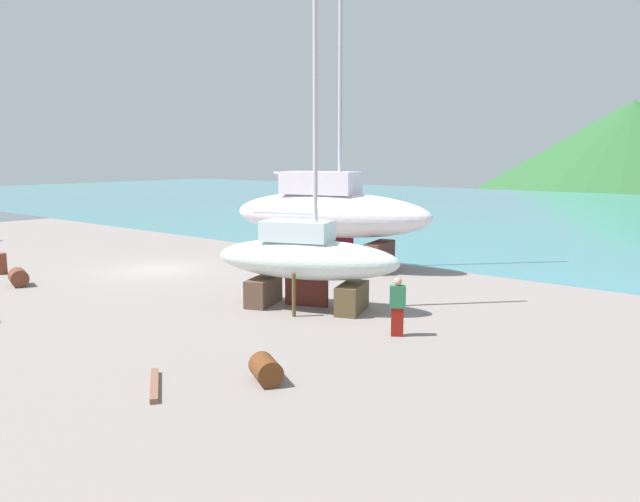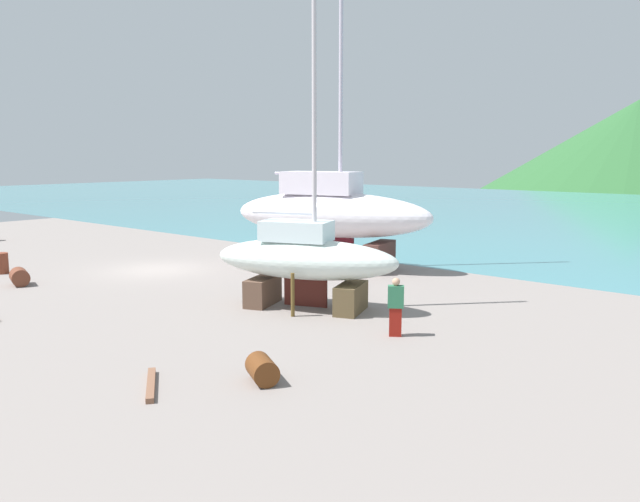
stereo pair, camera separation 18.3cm
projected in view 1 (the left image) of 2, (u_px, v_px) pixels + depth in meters
The scene contains 10 objects.
ground_plane at pixel (54, 287), 23.74m from camera, with size 51.11×51.11×0.00m, color gray.
sea_water at pixel (518, 210), 57.18m from camera, with size 166.11×62.80×0.01m, color teal.
headland_hill at pixel (628, 179), 133.51m from camera, with size 109.90×109.90×33.11m, color #2E6232.
sailboat_far_slipway at pixel (306, 259), 20.18m from camera, with size 6.50×4.11×11.31m.
sailboat_small_center at pixel (329, 213), 27.58m from camera, with size 9.75×4.95×16.91m.
worker at pixel (398, 306), 17.16m from camera, with size 0.50×0.45×1.65m.
barrel_rust_near at pixel (266, 370), 13.71m from camera, with size 0.58×0.58×0.86m, color #613214.
barrel_ochre at pixel (0, 264), 26.24m from camera, with size 0.55×0.55×0.88m, color brown.
barrel_tipped_right at pixel (19, 277), 23.88m from camera, with size 0.66×0.66×0.91m, color brown.
timber_long_fore at pixel (154, 385), 13.42m from camera, with size 1.91×0.17×0.12m, color brown.
Camera 1 is at (22.75, -15.86, 4.96)m, focal length 34.96 mm.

